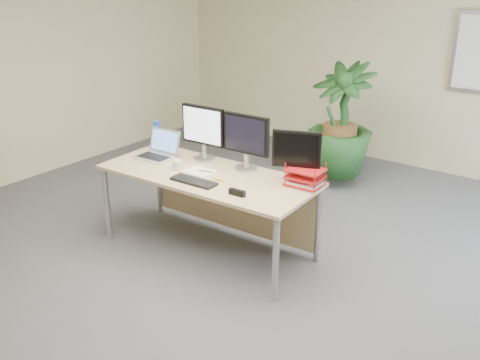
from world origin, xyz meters
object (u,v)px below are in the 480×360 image
Objects in this scene: desk at (215,186)px; laptop at (159,151)px; floor_plant at (340,126)px; monitor_right at (246,139)px; monitor_left at (203,130)px.

desk is 0.71m from laptop.
floor_plant reaches higher than monitor_right.
monitor_left is 0.48m from monitor_right.
floor_plant is at bearing 83.79° from desk.
floor_plant is at bearing 66.88° from laptop.
monitor_left is 1.02× the size of monitor_right.
desk is 2.07m from floor_plant.
floor_plant is 4.04× the size of laptop.
floor_plant reaches higher than desk.
desk is 0.55m from monitor_left.
laptop is (-0.67, -0.04, 0.22)m from desk.
monitor_right reaches higher than desk.
desk is at bearing -31.72° from monitor_left.
floor_plant is 2.88× the size of monitor_left.
floor_plant is at bearing 89.79° from monitor_right.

